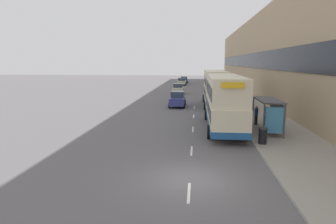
{
  "coord_description": "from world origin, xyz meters",
  "views": [
    {
      "loc": [
        0.25,
        -13.16,
        5.35
      ],
      "look_at": [
        -2.61,
        16.71,
        0.35
      ],
      "focal_mm": 32.0,
      "sensor_mm": 36.0,
      "label": 1
    }
  ],
  "objects": [
    {
      "name": "litter_bin",
      "position": [
        4.55,
        6.11,
        0.67
      ],
      "size": [
        0.55,
        0.55,
        1.05
      ],
      "color": "black",
      "rests_on": "ground_plane"
    },
    {
      "name": "ground_plane",
      "position": [
        0.0,
        0.0,
        0.0
      ],
      "size": [
        220.0,
        220.0,
        0.0
      ],
      "primitive_type": "plane",
      "color": "#5B595B"
    },
    {
      "name": "bus_shelter",
      "position": [
        5.77,
        9.27,
        1.88
      ],
      "size": [
        1.6,
        4.2,
        2.48
      ],
      "color": "#4C4C51",
      "rests_on": "ground_plane"
    },
    {
      "name": "lane_mark_0",
      "position": [
        0.0,
        -1.43,
        0.01
      ],
      "size": [
        0.12,
        2.0,
        0.01
      ],
      "color": "silver",
      "rests_on": "ground_plane"
    },
    {
      "name": "lane_mark_2",
      "position": [
        0.0,
        10.48,
        0.01
      ],
      "size": [
        0.12,
        2.0,
        0.01
      ],
      "color": "silver",
      "rests_on": "ground_plane"
    },
    {
      "name": "lane_mark_3",
      "position": [
        0.0,
        16.43,
        0.01
      ],
      "size": [
        0.12,
        2.0,
        0.01
      ],
      "color": "silver",
      "rests_on": "ground_plane"
    },
    {
      "name": "car_1",
      "position": [
        -2.06,
        23.07,
        0.91
      ],
      "size": [
        1.94,
        4.47,
        1.85
      ],
      "rotation": [
        0.0,
        0.0,
        3.14
      ],
      "color": "navy",
      "rests_on": "ground_plane"
    },
    {
      "name": "pedestrian_at_shelter",
      "position": [
        6.03,
        12.06,
        0.98
      ],
      "size": [
        0.32,
        0.32,
        1.63
      ],
      "color": "#23232D",
      "rests_on": "ground_plane"
    },
    {
      "name": "double_decker_bus_ahead",
      "position": [
        2.52,
        24.07,
        2.28
      ],
      "size": [
        2.85,
        10.83,
        4.3
      ],
      "color": "beige",
      "rests_on": "ground_plane"
    },
    {
      "name": "pavement",
      "position": [
        6.5,
        38.5,
        0.07
      ],
      "size": [
        5.0,
        93.0,
        0.14
      ],
      "color": "gray",
      "rests_on": "ground_plane"
    },
    {
      "name": "car_3",
      "position": [
        -3.27,
        57.44,
        0.84
      ],
      "size": [
        2.06,
        3.9,
        1.68
      ],
      "rotation": [
        0.0,
        0.0,
        3.14
      ],
      "color": "#B7B799",
      "rests_on": "ground_plane"
    },
    {
      "name": "car_2",
      "position": [
        -3.04,
        64.34,
        0.85
      ],
      "size": [
        1.95,
        4.18,
        1.71
      ],
      "rotation": [
        0.0,
        0.0,
        3.14
      ],
      "color": "navy",
      "rests_on": "ground_plane"
    },
    {
      "name": "lane_mark_4",
      "position": [
        0.0,
        22.38,
        0.01
      ],
      "size": [
        0.12,
        2.0,
        0.01
      ],
      "color": "silver",
      "rests_on": "ground_plane"
    },
    {
      "name": "lane_mark_1",
      "position": [
        0.0,
        4.52,
        0.01
      ],
      "size": [
        0.12,
        2.0,
        0.01
      ],
      "color": "silver",
      "rests_on": "ground_plane"
    },
    {
      "name": "terrace_facade",
      "position": [
        10.49,
        38.5,
        6.25
      ],
      "size": [
        3.1,
        93.0,
        12.52
      ],
      "color": "tan",
      "rests_on": "ground_plane"
    },
    {
      "name": "double_decker_bus_near",
      "position": [
        2.47,
        11.01,
        2.29
      ],
      "size": [
        2.85,
        10.99,
        4.3
      ],
      "color": "beige",
      "rests_on": "ground_plane"
    },
    {
      "name": "car_0",
      "position": [
        -2.9,
        37.87,
        0.86
      ],
      "size": [
        1.93,
        4.12,
        1.75
      ],
      "rotation": [
        0.0,
        0.0,
        3.14
      ],
      "color": "#B7B799",
      "rests_on": "ground_plane"
    },
    {
      "name": "pedestrian_1",
      "position": [
        5.27,
        12.19,
        0.96
      ],
      "size": [
        0.32,
        0.32,
        1.61
      ],
      "color": "#23232D",
      "rests_on": "ground_plane"
    }
  ]
}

